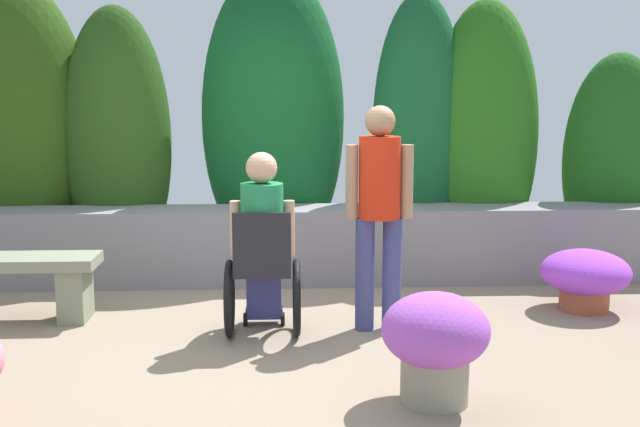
% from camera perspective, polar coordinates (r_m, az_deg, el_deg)
% --- Properties ---
extents(ground_plane, '(12.75, 12.75, 0.00)m').
position_cam_1_polar(ground_plane, '(5.71, -3.64, -8.98)').
color(ground_plane, gray).
extents(stone_retaining_wall, '(7.45, 0.54, 0.69)m').
position_cam_1_polar(stone_retaining_wall, '(7.24, -3.50, -2.29)').
color(stone_retaining_wall, gray).
rests_on(stone_retaining_wall, ground).
extents(hedge_backdrop, '(8.06, 1.09, 2.96)m').
position_cam_1_polar(hedge_backdrop, '(7.77, -9.14, 6.08)').
color(hedge_backdrop, '#346B35').
rests_on(hedge_backdrop, ground).
extents(person_in_wheelchair, '(0.53, 0.66, 1.33)m').
position_cam_1_polar(person_in_wheelchair, '(5.64, -4.17, -2.68)').
color(person_in_wheelchair, black).
rests_on(person_in_wheelchair, ground).
extents(person_standing_companion, '(0.49, 0.30, 1.65)m').
position_cam_1_polar(person_standing_companion, '(5.71, 4.30, 0.78)').
color(person_standing_companion, '#3E4178').
rests_on(person_standing_companion, ground).
extents(flower_pot_terracotta_by_wall, '(0.71, 0.71, 0.49)m').
position_cam_1_polar(flower_pot_terracotta_by_wall, '(6.67, 18.64, -4.31)').
color(flower_pot_terracotta_by_wall, '#9D4F34').
rests_on(flower_pot_terracotta_by_wall, ground).
extents(flower_pot_red_accent, '(0.61, 0.61, 0.64)m').
position_cam_1_polar(flower_pot_red_accent, '(4.53, 8.34, -9.08)').
color(flower_pot_red_accent, gray).
rests_on(flower_pot_red_accent, ground).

